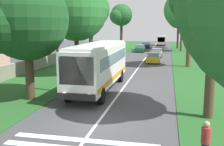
{
  "coord_description": "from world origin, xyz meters",
  "views": [
    {
      "loc": [
        -12.98,
        -3.56,
        5.1
      ],
      "look_at": [
        6.57,
        0.54,
        1.6
      ],
      "focal_mm": 43.0,
      "sensor_mm": 36.0,
      "label": 1
    }
  ],
  "objects_px": {
    "roadside_tree_left_0": "(90,10)",
    "roadside_tree_right_1": "(190,1)",
    "trailing_car_1": "(157,53)",
    "roadside_tree_left_3": "(75,11)",
    "trailing_minibus_0": "(162,40)",
    "utility_pole": "(57,33)",
    "trailing_car_2": "(140,48)",
    "roadside_tree_left_1": "(25,21)",
    "trailing_car_0": "(153,58)",
    "pedestrian": "(205,143)",
    "roadside_tree_left_4": "(121,16)",
    "trailing_car_3": "(146,45)",
    "coach_bus": "(99,64)",
    "roadside_tree_right_0": "(178,18)",
    "roadside_tree_right_3": "(182,11)"
  },
  "relations": [
    {
      "from": "utility_pole",
      "to": "pedestrian",
      "type": "relative_size",
      "value": 5.18
    },
    {
      "from": "roadside_tree_left_0",
      "to": "roadside_tree_right_0",
      "type": "relative_size",
      "value": 1.01
    },
    {
      "from": "trailing_car_2",
      "to": "trailing_car_3",
      "type": "bearing_deg",
      "value": -2.0
    },
    {
      "from": "trailing_car_1",
      "to": "roadside_tree_left_3",
      "type": "xyz_separation_m",
      "value": [
        -19.02,
        7.57,
        5.96
      ]
    },
    {
      "from": "roadside_tree_left_0",
      "to": "roadside_tree_left_4",
      "type": "xyz_separation_m",
      "value": [
        23.24,
        0.17,
        0.16
      ]
    },
    {
      "from": "roadside_tree_left_0",
      "to": "trailing_minibus_0",
      "type": "bearing_deg",
      "value": -11.28
    },
    {
      "from": "trailing_car_2",
      "to": "trailing_car_3",
      "type": "relative_size",
      "value": 1.0
    },
    {
      "from": "coach_bus",
      "to": "roadside_tree_right_3",
      "type": "bearing_deg",
      "value": -12.13
    },
    {
      "from": "roadside_tree_left_0",
      "to": "roadside_tree_left_3",
      "type": "bearing_deg",
      "value": -177.21
    },
    {
      "from": "roadside_tree_left_3",
      "to": "roadside_tree_right_1",
      "type": "height_order",
      "value": "roadside_tree_right_1"
    },
    {
      "from": "trailing_car_2",
      "to": "roadside_tree_left_3",
      "type": "bearing_deg",
      "value": 171.81
    },
    {
      "from": "trailing_car_3",
      "to": "trailing_car_1",
      "type": "bearing_deg",
      "value": -169.63
    },
    {
      "from": "utility_pole",
      "to": "roadside_tree_left_4",
      "type": "bearing_deg",
      "value": 2.53
    },
    {
      "from": "trailing_car_1",
      "to": "roadside_tree_left_1",
      "type": "distance_m",
      "value": 30.3
    },
    {
      "from": "trailing_car_0",
      "to": "roadside_tree_right_3",
      "type": "relative_size",
      "value": 0.36
    },
    {
      "from": "trailing_minibus_0",
      "to": "roadside_tree_left_3",
      "type": "relative_size",
      "value": 0.6
    },
    {
      "from": "roadside_tree_right_1",
      "to": "utility_pole",
      "type": "xyz_separation_m",
      "value": [
        -15.68,
        10.64,
        -3.5
      ]
    },
    {
      "from": "trailing_car_3",
      "to": "roadside_tree_left_1",
      "type": "relative_size",
      "value": 0.51
    },
    {
      "from": "roadside_tree_left_1",
      "to": "roadside_tree_right_0",
      "type": "height_order",
      "value": "roadside_tree_right_0"
    },
    {
      "from": "roadside_tree_left_4",
      "to": "trailing_car_0",
      "type": "bearing_deg",
      "value": -156.37
    },
    {
      "from": "roadside_tree_left_0",
      "to": "roadside_tree_right_3",
      "type": "xyz_separation_m",
      "value": [
        23.53,
        -12.12,
        1.08
      ]
    },
    {
      "from": "roadside_tree_left_1",
      "to": "roadside_tree_left_0",
      "type": "bearing_deg",
      "value": 0.92
    },
    {
      "from": "coach_bus",
      "to": "roadside_tree_left_1",
      "type": "bearing_deg",
      "value": 132.67
    },
    {
      "from": "trailing_minibus_0",
      "to": "utility_pole",
      "type": "height_order",
      "value": "utility_pole"
    },
    {
      "from": "trailing_car_2",
      "to": "roadside_tree_right_3",
      "type": "bearing_deg",
      "value": -71.36
    },
    {
      "from": "roadside_tree_left_3",
      "to": "utility_pole",
      "type": "relative_size",
      "value": 1.14
    },
    {
      "from": "roadside_tree_right_0",
      "to": "pedestrian",
      "type": "height_order",
      "value": "roadside_tree_right_0"
    },
    {
      "from": "trailing_car_2",
      "to": "trailing_car_3",
      "type": "height_order",
      "value": "same"
    },
    {
      "from": "trailing_car_2",
      "to": "roadside_tree_right_0",
      "type": "distance_m",
      "value": 13.8
    },
    {
      "from": "trailing_car_0",
      "to": "trailing_car_1",
      "type": "xyz_separation_m",
      "value": [
        7.54,
        -0.12,
        0.0
      ]
    },
    {
      "from": "coach_bus",
      "to": "trailing_car_1",
      "type": "xyz_separation_m",
      "value": [
        25.13,
        -3.49,
        -1.48
      ]
    },
    {
      "from": "roadside_tree_right_0",
      "to": "roadside_tree_right_3",
      "type": "relative_size",
      "value": 0.8
    },
    {
      "from": "trailing_minibus_0",
      "to": "roadside_tree_left_0",
      "type": "bearing_deg",
      "value": 168.72
    },
    {
      "from": "roadside_tree_left_3",
      "to": "pedestrian",
      "type": "distance_m",
      "value": 20.98
    },
    {
      "from": "roadside_tree_left_4",
      "to": "utility_pole",
      "type": "height_order",
      "value": "roadside_tree_left_4"
    },
    {
      "from": "trailing_car_3",
      "to": "roadside_tree_left_3",
      "type": "xyz_separation_m",
      "value": [
        -37.09,
        4.26,
        5.96
      ]
    },
    {
      "from": "coach_bus",
      "to": "pedestrian",
      "type": "height_order",
      "value": "coach_bus"
    },
    {
      "from": "roadside_tree_left_0",
      "to": "utility_pole",
      "type": "relative_size",
      "value": 1.09
    },
    {
      "from": "trailing_car_2",
      "to": "trailing_car_0",
      "type": "bearing_deg",
      "value": -167.37
    },
    {
      "from": "coach_bus",
      "to": "trailing_car_2",
      "type": "bearing_deg",
      "value": 0.28
    },
    {
      "from": "trailing_minibus_0",
      "to": "roadside_tree_left_1",
      "type": "xyz_separation_m",
      "value": [
        -56.05,
        7.68,
        3.89
      ]
    },
    {
      "from": "trailing_car_0",
      "to": "roadside_tree_left_0",
      "type": "bearing_deg",
      "value": 123.49
    },
    {
      "from": "roadside_tree_right_3",
      "to": "trailing_car_1",
      "type": "bearing_deg",
      "value": 158.66
    },
    {
      "from": "roadside_tree_left_4",
      "to": "utility_pole",
      "type": "bearing_deg",
      "value": -177.47
    },
    {
      "from": "trailing_car_0",
      "to": "pedestrian",
      "type": "distance_m",
      "value": 28.68
    },
    {
      "from": "coach_bus",
      "to": "trailing_car_1",
      "type": "distance_m",
      "value": 25.42
    },
    {
      "from": "trailing_car_3",
      "to": "pedestrian",
      "type": "distance_m",
      "value": 54.49
    },
    {
      "from": "roadside_tree_left_0",
      "to": "roadside_tree_right_1",
      "type": "xyz_separation_m",
      "value": [
        1.86,
        -12.11,
        1.0
      ]
    },
    {
      "from": "roadside_tree_right_1",
      "to": "trailing_car_2",
      "type": "bearing_deg",
      "value": 22.52
    },
    {
      "from": "trailing_car_2",
      "to": "utility_pole",
      "type": "bearing_deg",
      "value": 175.46
    }
  ]
}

